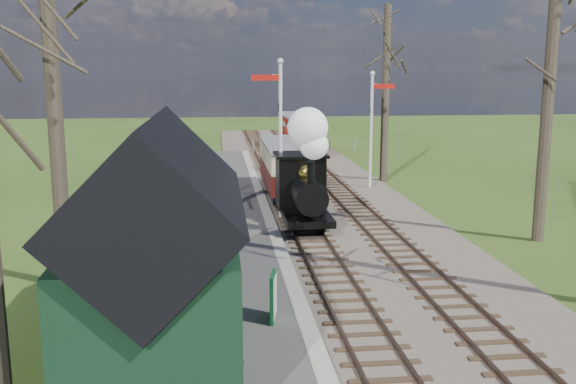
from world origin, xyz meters
name	(u,v)px	position (x,y,z in m)	size (l,w,h in m)	color
distant_hills	(258,258)	(1.40, 64.38, -16.21)	(114.40, 48.00, 22.02)	#385B23
ballast_bed	(309,189)	(1.30, 22.00, 0.05)	(8.00, 60.00, 0.10)	brown
track_near	(283,189)	(0.00, 22.00, 0.10)	(1.60, 60.00, 0.15)	brown
track_far	(336,188)	(2.60, 22.00, 0.10)	(1.60, 60.00, 0.15)	brown
platform	(208,232)	(-3.50, 14.00, 0.10)	(5.00, 44.00, 0.20)	#474442
coping_strip	(273,230)	(-1.20, 14.00, 0.10)	(0.40, 44.00, 0.21)	#B2AD9E
station_shed	(160,254)	(-4.30, 4.00, 2.27)	(3.25, 6.30, 4.78)	black
semaphore_near	(279,128)	(-0.77, 16.00, 3.62)	(1.22, 0.24, 6.22)	silver
semaphore_far	(373,121)	(4.37, 22.00, 3.35)	(1.22, 0.24, 5.72)	silver
bare_trees	(371,91)	(1.33, 10.10, 5.21)	(15.51, 22.39, 12.00)	#382D23
fence_line	(266,146)	(0.30, 36.00, 0.55)	(12.60, 0.08, 1.00)	slate
locomotive	(304,176)	(-0.01, 14.27, 2.03)	(1.75, 4.09, 4.38)	black
coach	(286,166)	(0.00, 20.33, 1.49)	(2.05, 7.01, 2.15)	black
red_carriage_a	(304,137)	(2.60, 33.22, 1.42)	(1.94, 4.81, 2.05)	black
red_carriage_b	(294,129)	(2.60, 38.72, 1.42)	(1.94, 4.81, 2.05)	black
sign_board	(273,297)	(-1.94, 5.45, 0.76)	(0.22, 0.76, 1.11)	#104D23
bench	(219,344)	(-3.17, 3.47, 0.56)	(0.76, 1.40, 0.77)	#4D311B
person	(225,293)	(-3.03, 5.69, 0.79)	(0.43, 0.28, 1.19)	#1A2130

